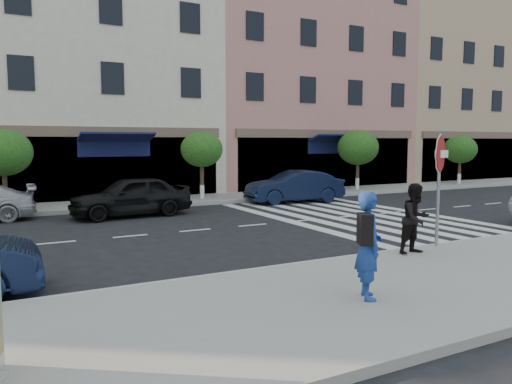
% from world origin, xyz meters
% --- Properties ---
extents(ground, '(120.00, 120.00, 0.00)m').
position_xyz_m(ground, '(0.00, 0.00, 0.00)').
color(ground, black).
rests_on(ground, ground).
extents(sidewalk_near, '(60.00, 4.50, 0.15)m').
position_xyz_m(sidewalk_near, '(0.00, -3.75, 0.07)').
color(sidewalk_near, gray).
rests_on(sidewalk_near, ground).
extents(sidewalk_far, '(60.00, 3.00, 0.15)m').
position_xyz_m(sidewalk_far, '(0.00, 11.00, 0.07)').
color(sidewalk_far, gray).
rests_on(sidewalk_far, ground).
extents(building_centre, '(11.00, 9.00, 11.00)m').
position_xyz_m(building_centre, '(-0.50, 17.00, 5.50)').
color(building_centre, beige).
rests_on(building_centre, ground).
extents(building_east_mid, '(13.00, 9.00, 13.00)m').
position_xyz_m(building_east_mid, '(11.50, 17.00, 6.50)').
color(building_east_mid, tan).
rests_on(building_east_mid, ground).
extents(building_east_far, '(12.00, 9.00, 12.00)m').
position_xyz_m(building_east_far, '(24.00, 17.00, 6.00)').
color(building_east_far, tan).
rests_on(building_east_far, ground).
extents(street_tree_wb, '(2.10, 2.10, 3.06)m').
position_xyz_m(street_tree_wb, '(-5.00, 10.80, 2.31)').
color(street_tree_wb, '#473323').
rests_on(street_tree_wb, sidewalk_far).
extents(street_tree_c, '(1.90, 1.90, 3.04)m').
position_xyz_m(street_tree_c, '(3.00, 10.80, 2.36)').
color(street_tree_c, '#473323').
rests_on(street_tree_c, sidewalk_far).
extents(street_tree_ea, '(2.20, 2.20, 3.19)m').
position_xyz_m(street_tree_ea, '(12.00, 10.80, 2.39)').
color(street_tree_ea, '#473323').
rests_on(street_tree_ea, sidewalk_far).
extents(street_tree_eb, '(2.00, 2.00, 2.94)m').
position_xyz_m(street_tree_eb, '(20.00, 10.80, 2.22)').
color(street_tree_eb, '#473323').
rests_on(street_tree_eb, sidewalk_far).
extents(stop_sign, '(0.97, 0.16, 2.76)m').
position_xyz_m(stop_sign, '(4.16, -1.67, 2.14)').
color(stop_sign, gray).
rests_on(stop_sign, sidewalk_near).
extents(photographer, '(0.67, 0.77, 1.77)m').
position_xyz_m(photographer, '(-0.11, -4.04, 1.04)').
color(photographer, navy).
rests_on(photographer, sidewalk_near).
extents(walker, '(0.83, 0.66, 1.62)m').
position_xyz_m(walker, '(3.07, -2.00, 0.96)').
color(walker, black).
rests_on(walker, sidewalk_near).
extents(car_far_mid, '(4.46, 2.08, 1.48)m').
position_xyz_m(car_far_mid, '(-1.01, 7.82, 0.74)').
color(car_far_mid, black).
rests_on(car_far_mid, ground).
extents(car_far_right, '(4.53, 2.08, 1.44)m').
position_xyz_m(car_far_right, '(6.50, 8.51, 0.72)').
color(car_far_right, black).
rests_on(car_far_right, ground).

